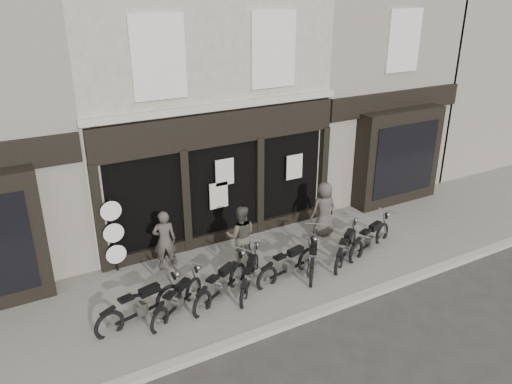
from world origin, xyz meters
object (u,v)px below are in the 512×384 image
motorcycle_1 (178,302)px  motorcycle_3 (250,277)px  motorcycle_0 (141,308)px  man_right (324,209)px  motorcycle_4 (289,266)px  man_centre (241,236)px  motorcycle_2 (221,286)px  advert_sign_post (114,239)px  motorcycle_5 (313,258)px  man_left (165,240)px  motorcycle_6 (346,249)px  motorcycle_7 (370,240)px

motorcycle_1 → motorcycle_3: 1.90m
motorcycle_0 → man_right: man_right is taller
motorcycle_3 → motorcycle_4: size_ratio=0.80×
motorcycle_3 → man_centre: man_centre is taller
motorcycle_2 → advert_sign_post: size_ratio=0.88×
motorcycle_5 → man_left: man_left is taller
motorcycle_6 → man_left: 4.85m
man_centre → advert_sign_post: size_ratio=0.77×
motorcycle_5 → advert_sign_post: (-4.52, 2.36, 0.66)m
man_left → motorcycle_3: bearing=143.3°
motorcycle_1 → motorcycle_3: motorcycle_3 is taller
motorcycle_1 → motorcycle_5: (3.78, 0.06, 0.02)m
motorcycle_4 → motorcycle_7: motorcycle_7 is taller
motorcycle_3 → motorcycle_2: bearing=133.7°
motorcycle_4 → man_centre: size_ratio=1.25×
motorcycle_3 → advert_sign_post: size_ratio=0.77×
motorcycle_4 → man_left: size_ratio=1.27×
motorcycle_3 → motorcycle_5: (1.88, -0.02, 0.01)m
motorcycle_0 → motorcycle_7: 6.54m
motorcycle_2 → motorcycle_5: (2.68, 0.03, -0.01)m
motorcycle_1 → motorcycle_3: bearing=-31.8°
motorcycle_1 → motorcycle_7: size_ratio=0.83×
motorcycle_6 → man_right: size_ratio=1.08×
motorcycle_2 → motorcycle_5: size_ratio=1.10×
motorcycle_1 → advert_sign_post: advert_sign_post is taller
motorcycle_4 → motorcycle_5: size_ratio=1.20×
man_right → motorcycle_1: bearing=17.2°
motorcycle_2 → man_right: (4.04, 1.44, 0.54)m
motorcycle_7 → man_centre: (-3.50, 1.09, 0.54)m
motorcycle_5 → motorcycle_7: size_ratio=0.85×
motorcycle_1 → advert_sign_post: 2.62m
motorcycle_7 → man_centre: man_centre is taller
man_left → man_right: bearing=-171.0°
motorcycle_4 → motorcycle_6: (1.84, -0.00, -0.01)m
man_right → motorcycle_4: bearing=35.1°
motorcycle_1 → man_left: bearing=43.7°
motorcycle_6 → motorcycle_7: motorcycle_7 is taller
man_right → advert_sign_post: (-5.88, 0.95, 0.11)m
motorcycle_2 → motorcycle_3: bearing=-25.6°
motorcycle_2 → man_left: bearing=81.0°
motorcycle_5 → man_centre: 1.99m
motorcycle_2 → man_left: man_left is taller
motorcycle_4 → advert_sign_post: (-3.74, 2.39, 0.65)m
motorcycle_7 → motorcycle_1: bearing=161.1°
man_right → motorcycle_7: bearing=114.0°
motorcycle_6 → advert_sign_post: size_ratio=0.82×
motorcycle_3 → man_right: (3.24, 1.39, 0.56)m
motorcycle_0 → motorcycle_6: (5.65, -0.08, -0.02)m
motorcycle_7 → motorcycle_5: bearing=160.6°
motorcycle_1 → man_centre: bearing=-6.6°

